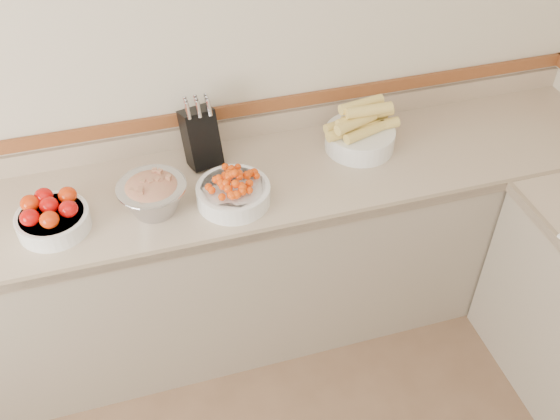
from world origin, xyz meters
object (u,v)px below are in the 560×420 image
object	(u,v)px
knife_block	(201,136)
rhubarb_bowl	(153,195)
cherry_tomato_bowl	(233,191)
tomato_bowl	(52,217)
corn_bowl	(360,132)

from	to	relation	value
knife_block	rhubarb_bowl	xyz separation A→B (m)	(-0.25, -0.26, -0.05)
knife_block	cherry_tomato_bowl	size ratio (longest dim) A/B	1.09
tomato_bowl	rhubarb_bowl	bearing A→B (deg)	-0.88
corn_bowl	knife_block	bearing A→B (deg)	172.10
tomato_bowl	rhubarb_bowl	world-z (taller)	rhubarb_bowl
knife_block	corn_bowl	world-z (taller)	knife_block
tomato_bowl	rhubarb_bowl	xyz separation A→B (m)	(0.39, -0.01, 0.02)
cherry_tomato_bowl	rhubarb_bowl	world-z (taller)	cherry_tomato_bowl
cherry_tomato_bowl	corn_bowl	bearing A→B (deg)	17.93
rhubarb_bowl	tomato_bowl	bearing A→B (deg)	179.12
tomato_bowl	corn_bowl	xyz separation A→B (m)	(1.33, 0.16, 0.02)
knife_block	cherry_tomato_bowl	xyz separation A→B (m)	(0.07, -0.30, -0.08)
knife_block	rhubarb_bowl	distance (m)	0.36
knife_block	corn_bowl	size ratio (longest dim) A/B	0.96
tomato_bowl	cherry_tomato_bowl	distance (m)	0.70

